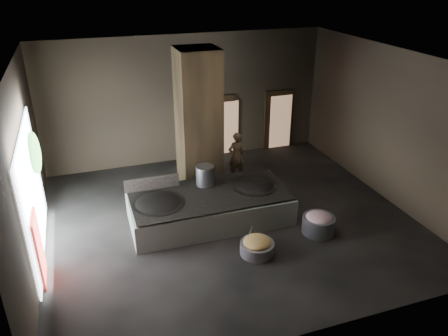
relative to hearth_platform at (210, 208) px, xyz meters
name	(u,v)px	position (x,y,z in m)	size (l,w,h in m)	color
floor	(229,220)	(0.52, -0.16, -0.43)	(10.00, 9.00, 0.10)	black
ceiling	(230,58)	(0.52, -0.16, 4.17)	(10.00, 9.00, 0.10)	black
back_wall	(186,99)	(0.52, 4.39, 1.87)	(10.00, 0.10, 4.50)	black
front_wall	(316,241)	(0.52, -4.71, 1.87)	(10.00, 0.10, 4.50)	black
left_wall	(22,173)	(-4.53, -0.16, 1.87)	(0.10, 9.00, 4.50)	black
right_wall	(389,125)	(5.57, -0.16, 1.87)	(0.10, 9.00, 4.50)	black
pillar	(199,124)	(0.22, 1.74, 1.87)	(1.20, 1.20, 4.50)	black
hearth_platform	(210,208)	(0.00, 0.00, 0.00)	(4.42, 2.11, 0.77)	silver
platform_cap	(209,194)	(0.00, 0.00, 0.43)	(4.32, 2.08, 0.03)	black
wok_left	(158,206)	(-1.45, -0.05, 0.37)	(1.39, 1.39, 0.38)	black
wok_left_rim	(158,203)	(-1.45, -0.05, 0.44)	(1.42, 1.42, 0.05)	black
wok_right	(254,188)	(1.35, 0.05, 0.37)	(1.30, 1.30, 0.37)	black
wok_right_rim	(254,186)	(1.35, 0.05, 0.44)	(1.33, 1.33, 0.05)	black
stock_pot	(205,175)	(0.05, 0.55, 0.75)	(0.54, 0.54, 0.58)	#96989C
splash_guard	(152,183)	(-1.45, 0.75, 0.65)	(1.54, 0.06, 0.38)	black
cook	(236,156)	(1.62, 2.24, 0.43)	(0.59, 0.38, 1.63)	brown
veg_basin	(257,248)	(0.65, -1.92, -0.23)	(0.86, 0.86, 0.32)	slate
veg_fill	(257,242)	(0.65, -1.92, -0.03)	(0.71, 0.71, 0.22)	olive
ladle	(250,233)	(0.50, -1.77, 0.17)	(0.03, 0.03, 0.68)	#96989C
meat_basin	(318,225)	(2.58, -1.58, -0.15)	(0.87, 0.87, 0.48)	slate
meat_fill	(319,218)	(2.58, -1.58, 0.07)	(0.72, 0.72, 0.28)	#B06A6F
doorway_near	(220,127)	(1.72, 4.29, 0.72)	(1.18, 0.08, 2.38)	black
doorway_near_glow	(227,128)	(2.02, 4.27, 0.67)	(0.85, 0.04, 2.01)	#8C6647
doorway_far	(278,120)	(4.12, 4.29, 0.72)	(1.18, 0.08, 2.38)	black
doorway_far_glow	(280,122)	(4.18, 4.25, 0.67)	(0.87, 0.04, 2.07)	#8C6647
left_opening	(33,193)	(-4.43, 0.04, 1.22)	(0.04, 4.20, 3.10)	white
pavilion_sliver	(39,249)	(-4.36, -1.26, 0.47)	(0.05, 0.90, 1.70)	maroon
tree_silhouette	(35,153)	(-4.33, 1.14, 1.82)	(0.28, 1.10, 1.10)	#194714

